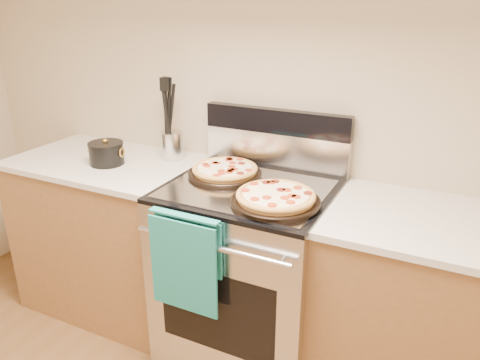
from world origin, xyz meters
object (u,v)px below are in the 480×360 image
at_px(pepperoni_pizza_back, 225,171).
at_px(pepperoni_pizza_front, 276,198).
at_px(range_body, 249,275).
at_px(utensil_crock, 172,145).
at_px(saucepan, 107,154).

relative_size(pepperoni_pizza_back, pepperoni_pizza_front, 0.95).
distance_m(range_body, utensil_crock, 0.81).
xyz_separation_m(range_body, pepperoni_pizza_back, (-0.17, 0.07, 0.50)).
relative_size(pepperoni_pizza_back, utensil_crock, 2.33).
distance_m(pepperoni_pizza_back, saucepan, 0.66).
bearing_deg(pepperoni_pizza_front, pepperoni_pizza_back, 149.95).
bearing_deg(pepperoni_pizza_back, pepperoni_pizza_front, -30.05).
relative_size(pepperoni_pizza_front, saucepan, 2.11).
bearing_deg(range_body, pepperoni_pizza_front, -35.84).
bearing_deg(utensil_crock, pepperoni_pizza_back, -19.56).
distance_m(utensil_crock, saucepan, 0.35).
relative_size(pepperoni_pizza_front, utensil_crock, 2.46).
bearing_deg(range_body, saucepan, -178.84).
distance_m(pepperoni_pizza_back, utensil_crock, 0.42).
bearing_deg(range_body, pepperoni_pizza_back, 157.10).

